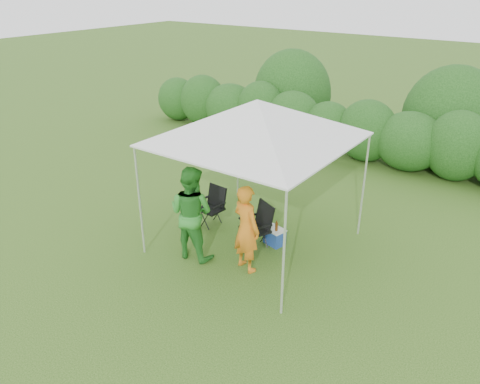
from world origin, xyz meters
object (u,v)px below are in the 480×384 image
Objects in this scene: woman at (191,213)px; man at (246,228)px; canopy at (257,120)px; chair_right at (259,223)px; chair_left at (213,203)px; cooler at (275,236)px.

man is at bearing -174.12° from woman.
canopy reaches higher than man.
chair_right is at bearing -58.01° from man.
chair_left is 0.47× the size of woman.
chair_right is 1.32m from woman.
chair_left is at bearing -164.49° from chair_right.
man is at bearing -74.25° from cooler.
chair_right reaches higher than chair_left.
chair_left is (-1.27, 0.21, -0.04)m from chair_right.
cooler is (1.47, 0.04, -0.30)m from chair_left.
chair_right is at bearing -112.63° from cooler.
chair_right is 0.83m from man.
cooler is at bearing 78.15° from chair_right.
woman is (-0.83, -0.96, 0.38)m from chair_right.
chair_right is 1.98× the size of cooler.
woman is at bearing -105.65° from chair_right.
cooler is (0.19, 0.26, -0.34)m from chair_right.
man is 0.91× the size of woman.
chair_right is 1.29m from chair_left.
chair_left is 0.51× the size of man.
cooler is at bearing 29.63° from canopy.
canopy is 2.01m from woman.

